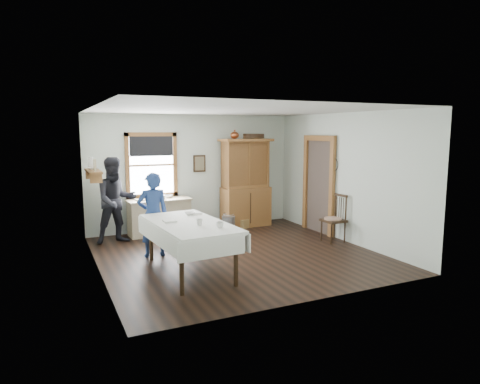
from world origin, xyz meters
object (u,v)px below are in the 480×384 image
Objects in this scene: dining_table at (190,247)px; figure_dark at (116,204)px; china_hutch at (246,183)px; pail at (229,223)px; spindle_chair at (333,218)px; woman_blue at (153,218)px; wicker_basket at (244,223)px; work_counter at (159,217)px.

dining_table is 1.27× the size of figure_dark.
china_hutch is 6.40× the size of pail.
woman_blue reaches higher than spindle_chair.
dining_table is at bearing -130.70° from wicker_basket.
woman_blue is (-2.56, -1.44, 0.62)m from wicker_basket.
dining_table is 3.45m from wicker_basket.
work_counter is 0.66× the size of china_hutch.
pail is at bearing -158.54° from china_hutch.
work_counter is at bearing 177.01° from china_hutch.
wicker_basket is at bearing 115.76° from spindle_chair.
work_counter is 3.84m from spindle_chair.
spindle_chair is (3.36, 0.60, 0.08)m from dining_table.
china_hutch reaches higher than woman_blue.
wicker_basket is 3.00m from woman_blue.
work_counter is at bearing -106.41° from woman_blue.
woman_blue is 1.37m from figure_dark.
dining_table reaches higher than pail.
woman_blue is (-0.53, -1.63, 0.32)m from work_counter.
figure_dark is (-2.57, -0.07, 0.66)m from pail.
spindle_chair is 4.55m from figure_dark.
china_hutch is 3.17m from figure_dark.
spindle_chair reaches higher than work_counter.
woman_blue is at bearing -150.59° from wicker_basket.
pail is at bearing -168.97° from wicker_basket.
work_counter reaches higher than wicker_basket.
china_hutch is at bearing -3.51° from work_counter.
figure_dark is at bearing 152.44° from spindle_chair.
dining_table is at bearing -173.38° from spindle_chair.
china_hutch is 3.15m from woman_blue.
work_counter is 4.22× the size of pail.
wicker_basket is (0.45, 0.09, -0.06)m from pail.
figure_dark is (-3.02, -0.16, 0.72)m from wicker_basket.
pail is at bearing -5.31° from figure_dark.
china_hutch is 2.11× the size of spindle_chair.
spindle_chair is at bearing -37.75° from work_counter.
dining_table reaches higher than wicker_basket.
figure_dark is at bearing -163.78° from work_counter.
figure_dark is (-0.46, 1.29, 0.10)m from woman_blue.
china_hutch is 1.47× the size of woman_blue.
spindle_chair reaches higher than dining_table.
woman_blue reaches higher than work_counter.
pail is 0.20× the size of figure_dark.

